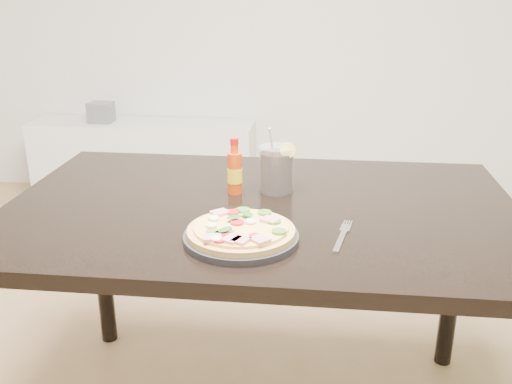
# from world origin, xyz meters

# --- Properties ---
(dining_table) EXTENTS (1.40, 0.90, 0.75)m
(dining_table) POSITION_xyz_m (0.16, 0.12, 0.67)
(dining_table) COLOR black
(dining_table) RESTS_ON ground
(plate) EXTENTS (0.27, 0.27, 0.02)m
(plate) POSITION_xyz_m (0.14, -0.12, 0.76)
(plate) COLOR #232326
(plate) RESTS_ON dining_table
(pizza) EXTENTS (0.25, 0.25, 0.03)m
(pizza) POSITION_xyz_m (0.14, -0.12, 0.78)
(pizza) COLOR tan
(pizza) RESTS_ON plate
(hot_sauce_bottle) EXTENTS (0.05, 0.05, 0.16)m
(hot_sauce_bottle) POSITION_xyz_m (0.07, 0.20, 0.81)
(hot_sauce_bottle) COLOR #CF3F0C
(hot_sauce_bottle) RESTS_ON dining_table
(cola_cup) EXTENTS (0.11, 0.10, 0.19)m
(cola_cup) POSITION_xyz_m (0.19, 0.23, 0.81)
(cola_cup) COLOR black
(cola_cup) RESTS_ON dining_table
(fork) EXTENTS (0.05, 0.19, 0.00)m
(fork) POSITION_xyz_m (0.38, -0.07, 0.75)
(fork) COLOR silver
(fork) RESTS_ON dining_table
(media_console) EXTENTS (1.40, 0.34, 0.50)m
(media_console) POSITION_xyz_m (-0.80, 2.07, 0.25)
(media_console) COLOR white
(media_console) RESTS_ON ground
(cd_stack) EXTENTS (0.14, 0.12, 0.13)m
(cd_stack) POSITION_xyz_m (-1.05, 2.05, 0.56)
(cd_stack) COLOR slate
(cd_stack) RESTS_ON media_console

